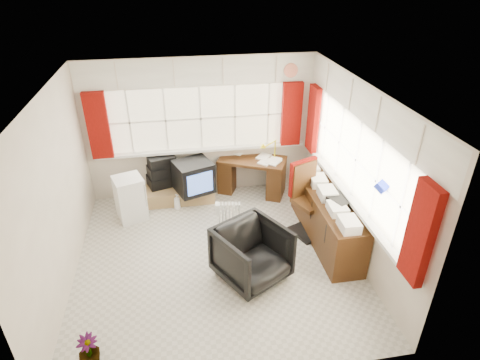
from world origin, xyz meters
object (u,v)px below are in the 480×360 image
at_px(task_chair, 306,195).
at_px(credenza, 326,217).
at_px(desk, 252,174).
at_px(tv_bench, 175,194).
at_px(office_chair, 252,254).
at_px(radiator, 229,220).
at_px(crt_tv, 194,177).
at_px(mini_fridge, 130,198).
at_px(desk_lamp, 275,145).

height_order(task_chair, credenza, task_chair).
height_order(desk, tv_bench, desk).
height_order(office_chair, tv_bench, office_chair).
bearing_deg(radiator, tv_bench, 127.22).
height_order(task_chair, crt_tv, task_chair).
bearing_deg(task_chair, desk, 114.77).
xyz_separation_m(radiator, tv_bench, (-0.83, 1.10, -0.09)).
distance_m(task_chair, tv_bench, 2.43).
bearing_deg(credenza, crt_tv, 144.07).
bearing_deg(credenza, tv_bench, 146.29).
xyz_separation_m(office_chair, radiator, (-0.15, 1.09, -0.18)).
bearing_deg(mini_fridge, credenza, -20.00).
distance_m(tv_bench, crt_tv, 0.54).
distance_m(credenza, tv_bench, 2.75).
height_order(desk_lamp, crt_tv, desk_lamp).
xyz_separation_m(credenza, tv_bench, (-2.28, 1.52, -0.27)).
xyz_separation_m(desk_lamp, crt_tv, (-1.49, -0.14, -0.43)).
relative_size(office_chair, tv_bench, 0.62).
bearing_deg(tv_bench, desk, 3.19).
bearing_deg(office_chair, radiator, 68.22).
bearing_deg(desk, tv_bench, -176.81).
xyz_separation_m(crt_tv, mini_fridge, (-1.08, -0.30, -0.15)).
bearing_deg(tv_bench, task_chair, -31.00).
relative_size(tv_bench, crt_tv, 1.85).
relative_size(desk, crt_tv, 1.76).
distance_m(task_chair, radiator, 1.28).
bearing_deg(tv_bench, radiator, -52.78).
relative_size(desk_lamp, task_chair, 0.32).
relative_size(credenza, tv_bench, 1.43).
distance_m(desk, crt_tv, 1.12).
bearing_deg(desk_lamp, mini_fridge, -170.27).
relative_size(office_chair, radiator, 1.64).
distance_m(radiator, tv_bench, 1.38).
bearing_deg(office_chair, task_chair, 12.94).
bearing_deg(mini_fridge, office_chair, -45.75).
relative_size(desk, credenza, 0.66).
height_order(desk, crt_tv, crt_tv).
bearing_deg(crt_tv, tv_bench, 160.91).
bearing_deg(mini_fridge, desk, 13.08).
bearing_deg(desk, radiator, -116.94).
bearing_deg(office_chair, desk, 49.20).
xyz_separation_m(desk, tv_bench, (-1.43, -0.08, -0.26)).
relative_size(desk_lamp, office_chair, 0.44).
xyz_separation_m(task_chair, office_chair, (-1.05, -0.96, -0.24)).
bearing_deg(office_chair, tv_bench, 84.66).
bearing_deg(task_chair, office_chair, -137.51).
height_order(radiator, mini_fridge, mini_fridge).
distance_m(desk_lamp, task_chair, 1.30).
height_order(credenza, mini_fridge, credenza).
xyz_separation_m(radiator, credenza, (1.44, -0.42, 0.18)).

